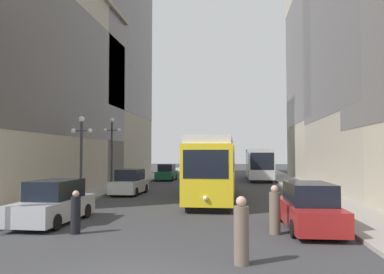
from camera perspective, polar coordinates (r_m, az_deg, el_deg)
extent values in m
cube|color=gray|center=(49.44, -5.39, -5.91)|extent=(2.83, 120.00, 0.15)
cube|color=gray|center=(48.63, 13.41, -5.91)|extent=(2.83, 120.00, 0.15)
cube|color=black|center=(24.23, 3.40, -9.16)|extent=(2.26, 11.30, 0.35)
cube|color=yellow|center=(24.10, 3.39, -5.08)|extent=(2.66, 12.28, 3.10)
cube|color=black|center=(24.08, 3.38, -3.42)|extent=(2.69, 11.79, 1.08)
cube|color=silver|center=(24.09, 3.38, -0.87)|extent=(2.45, 12.04, 0.44)
cube|color=black|center=(17.98, 2.11, -4.20)|extent=(2.21, 0.09, 1.40)
sphere|color=#F2EACC|center=(18.04, 2.10, -9.43)|extent=(0.24, 0.24, 0.24)
cube|color=black|center=(43.02, 10.20, -6.25)|extent=(2.22, 10.74, 0.35)
cube|color=silver|center=(42.94, 10.18, -3.95)|extent=(2.60, 11.67, 3.10)
cube|color=black|center=(42.93, 10.18, -3.23)|extent=(2.63, 11.21, 1.30)
cube|color=black|center=(37.13, 10.73, -3.69)|extent=(2.30, 0.09, 1.71)
cylinder|color=black|center=(40.27, -5.51, -6.32)|extent=(0.18, 0.64, 0.64)
cylinder|color=black|center=(42.89, -4.74, -6.10)|extent=(0.18, 0.64, 0.64)
cylinder|color=black|center=(39.94, -3.10, -6.36)|extent=(0.18, 0.64, 0.64)
cylinder|color=black|center=(42.58, -2.47, -6.13)|extent=(0.18, 0.64, 0.64)
cube|color=#14512D|center=(41.39, -3.95, -5.84)|extent=(1.80, 4.32, 0.84)
cube|color=black|center=(41.46, -3.91, -4.70)|extent=(1.58, 2.38, 0.80)
cylinder|color=black|center=(26.55, -12.21, -8.21)|extent=(0.19, 0.64, 0.64)
cylinder|color=black|center=(29.09, -10.42, -7.73)|extent=(0.19, 0.64, 0.64)
cylinder|color=black|center=(26.03, -8.63, -8.36)|extent=(0.19, 0.64, 0.64)
cylinder|color=black|center=(28.61, -7.12, -7.84)|extent=(0.19, 0.64, 0.64)
cube|color=silver|center=(27.53, -9.57, -7.45)|extent=(1.85, 4.35, 0.84)
cube|color=black|center=(27.58, -9.49, -5.73)|extent=(1.61, 2.40, 0.80)
cylinder|color=black|center=(17.17, 19.24, -11.25)|extent=(0.20, 0.64, 0.64)
cylinder|color=black|center=(14.22, 22.34, -13.04)|extent=(0.20, 0.64, 0.64)
cylinder|color=black|center=(16.84, 13.47, -11.49)|extent=(0.20, 0.64, 0.64)
cylinder|color=black|center=(13.83, 15.36, -13.45)|extent=(0.20, 0.64, 0.64)
cube|color=maroon|center=(15.44, 17.50, -11.22)|extent=(1.94, 5.05, 0.84)
cube|color=black|center=(15.22, 17.56, -8.23)|extent=(1.66, 2.79, 0.80)
cylinder|color=black|center=(16.31, -25.63, -11.61)|extent=(0.18, 0.64, 0.64)
cylinder|color=black|center=(18.77, -20.78, -10.47)|extent=(0.18, 0.64, 0.64)
cylinder|color=black|center=(15.47, -20.18, -12.21)|extent=(0.18, 0.64, 0.64)
cylinder|color=black|center=(18.04, -15.90, -10.87)|extent=(0.18, 0.64, 0.64)
cube|color=#B2B2B7|center=(17.08, -20.50, -10.33)|extent=(1.83, 4.65, 0.84)
cube|color=black|center=(17.09, -20.27, -7.56)|extent=(1.60, 2.56, 0.80)
cylinder|color=black|center=(14.59, -17.48, -11.42)|extent=(0.36, 0.36, 1.36)
sphere|color=tan|center=(14.49, -17.44, -8.34)|extent=(0.24, 0.24, 0.24)
cylinder|color=#6B5B4C|center=(10.29, 7.61, -14.76)|extent=(0.41, 0.41, 1.55)
sphere|color=tan|center=(10.14, 7.57, -9.79)|extent=(0.28, 0.28, 0.28)
cylinder|color=#6B5B4C|center=(14.21, 12.61, -11.36)|extent=(0.40, 0.40, 1.53)
sphere|color=tan|center=(14.10, 12.58, -7.79)|extent=(0.27, 0.27, 0.27)
cylinder|color=#333338|center=(24.15, -16.69, -3.41)|extent=(0.16, 0.16, 4.81)
sphere|color=white|center=(24.24, -16.61, 2.67)|extent=(0.36, 0.36, 0.36)
sphere|color=white|center=(24.41, -17.81, 0.91)|extent=(0.31, 0.31, 0.31)
sphere|color=white|center=(23.97, -15.42, 0.94)|extent=(0.31, 0.31, 0.31)
cube|color=#333338|center=(24.19, -16.63, 0.93)|extent=(1.10, 0.06, 0.06)
cylinder|color=#333338|center=(29.45, -12.25, -2.86)|extent=(0.16, 0.16, 5.26)
sphere|color=white|center=(29.57, -12.20, 2.56)|extent=(0.36, 0.36, 0.36)
sphere|color=white|center=(29.69, -13.22, 1.01)|extent=(0.31, 0.31, 0.31)
sphere|color=white|center=(29.33, -11.20, 1.04)|extent=(0.31, 0.31, 0.31)
cube|color=#333338|center=(29.51, -12.22, 1.02)|extent=(1.10, 0.06, 0.06)
cube|color=#B2A893|center=(47.31, -15.96, 12.48)|extent=(11.97, 17.71, 30.35)
cube|color=#595451|center=(47.72, -15.94, 14.24)|extent=(12.01, 17.75, 18.21)
cube|color=#B2A893|center=(33.49, -27.35, 7.15)|extent=(13.58, 21.76, 16.89)
cube|color=#595451|center=(33.64, -27.32, 8.57)|extent=(13.62, 21.80, 10.14)
cube|color=#B2A893|center=(46.68, 24.09, 9.79)|extent=(13.53, 16.87, 25.56)
cube|color=#595451|center=(46.97, 24.06, 11.31)|extent=(13.57, 16.91, 15.33)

